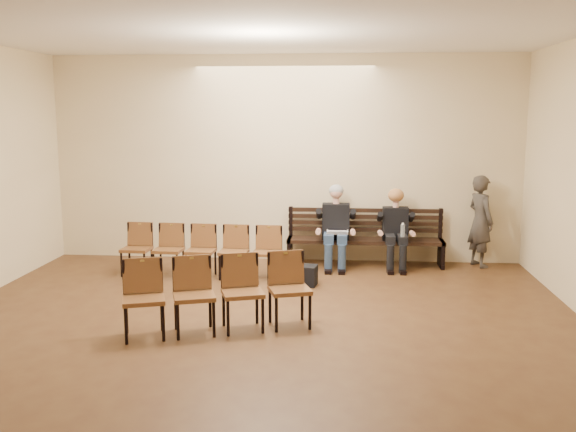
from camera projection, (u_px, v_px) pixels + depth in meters
The scene contains 11 objects.
ground at pixel (239, 374), 6.31m from camera, with size 10.00×10.00×0.00m, color brown.
room_walls at pixel (248, 113), 6.67m from camera, with size 8.02×10.01×3.51m.
bench at pixel (365, 252), 10.73m from camera, with size 2.60×0.90×0.45m, color black.
seated_man at pixel (336, 227), 10.58m from camera, with size 0.56×0.77×1.35m, color black, non-canonical shape.
seated_woman at pixel (396, 232), 10.51m from camera, with size 0.51×0.71×1.20m, color black, non-canonical shape.
laptop at pixel (337, 234), 10.44m from camera, with size 0.35×0.28×0.26m, color silver.
water_bottle at pixel (403, 238), 10.21m from camera, with size 0.07×0.07×0.23m, color silver.
bag at pixel (303, 275), 9.51m from camera, with size 0.41×0.28×0.30m, color black.
passerby at pixel (481, 214), 10.56m from camera, with size 0.64×0.42×1.75m, color #39342E.
chair_row_front at pixel (201, 251), 9.95m from camera, with size 2.51×0.45×0.82m, color brown.
chair_row_back at pixel (219, 295), 7.47m from camera, with size 2.17×0.49×0.89m, color brown.
Camera 1 is at (0.99, -5.91, 2.57)m, focal length 40.00 mm.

